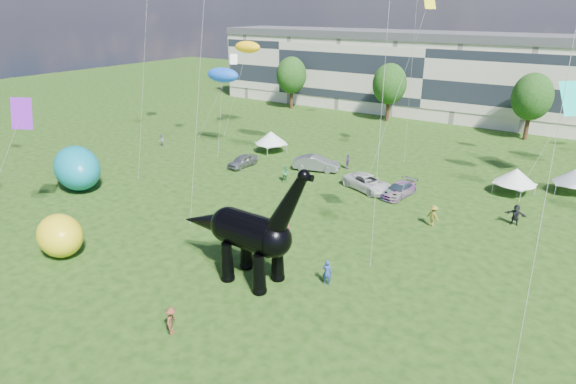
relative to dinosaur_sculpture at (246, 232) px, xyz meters
The scene contains 16 objects.
ground 5.44m from the dinosaur_sculpture, 69.97° to the right, with size 220.00×220.00×0.00m, color #16330C.
terrace_row 58.39m from the dinosaur_sculpture, 96.43° to the left, with size 78.00×11.00×12.00m, color beige.
tree_far_left 56.74m from the dinosaur_sculpture, 120.23° to the left, with size 5.20×5.20×9.44m.
tree_mid_left 50.17m from the dinosaur_sculpture, 102.14° to the left, with size 5.20×5.20×9.44m.
tree_mid_right 49.96m from the dinosaur_sculpture, 79.05° to the left, with size 5.20×5.20×9.44m.
dinosaur_sculpture is the anchor object (origin of this frame).
car_silver 23.94m from the dinosaur_sculpture, 129.37° to the left, with size 1.62×4.02×1.37m, color #A4A5A9.
car_grey 23.27m from the dinosaur_sculpture, 108.92° to the left, with size 1.75×5.01×1.65m, color gray.
car_white 19.65m from the dinosaur_sculpture, 90.65° to the left, with size 2.51×5.44×1.51m, color silver.
car_dark 20.01m from the dinosaur_sculpture, 81.39° to the left, with size 1.86×4.57×1.33m, color #595960.
gazebo_near 28.85m from the dinosaur_sculpture, 65.37° to the left, with size 4.78×4.78×2.63m.
gazebo_far 33.96m from the dinosaur_sculpture, 60.65° to the left, with size 3.68×3.68×2.46m.
gazebo_left 29.56m from the dinosaur_sculpture, 122.34° to the left, with size 4.95×4.95×2.63m.
inflatable_teal 24.77m from the dinosaur_sculpture, behind, with size 6.75×4.22×4.22m, color #0C849B.
inflatable_yellow 14.25m from the dinosaur_sculpture, 159.38° to the right, with size 3.98×3.06×3.06m, color yellow.
visitors 13.38m from the dinosaur_sculpture, 83.76° to the left, with size 52.75×36.21×1.86m.
Camera 1 is at (16.33, -17.83, 17.07)m, focal length 30.00 mm.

